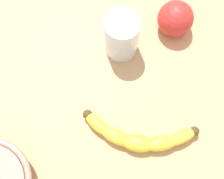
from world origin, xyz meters
TOP-DOWN VIEW (x-y plane):
  - wooden_tabletop at (0.00, 0.00)cm, footprint 120.00×120.00cm
  - banana at (-2.21, -7.14)cm, footprint 11.25×21.55cm
  - smoothie_glass at (17.84, -8.25)cm, footprint 7.04×7.04cm
  - apple_fruit at (20.17, -20.43)cm, footprint 7.62×7.62cm

SIDE VIEW (x-z plane):
  - wooden_tabletop at x=0.00cm, z-range 0.00..3.00cm
  - banana at x=-2.21cm, z-range 3.00..6.41cm
  - apple_fruit at x=20.17cm, z-range 3.00..10.62cm
  - smoothie_glass at x=17.84cm, z-range 2.97..13.15cm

